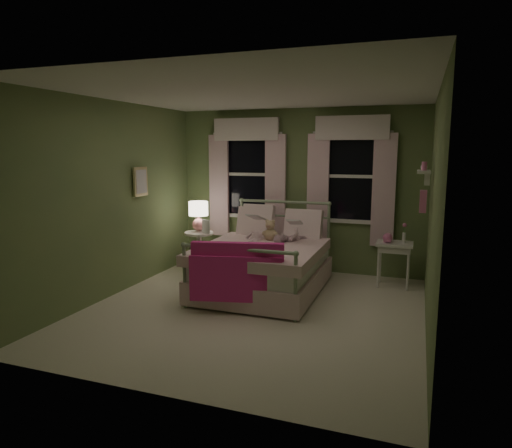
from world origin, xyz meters
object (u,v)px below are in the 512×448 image
at_px(child_left, 256,216).
at_px(nightstand_right, 394,249).
at_px(nightstand_left, 199,246).
at_px(teddy_bear, 270,232).
at_px(bed, 264,264).
at_px(child_right, 292,220).
at_px(table_lamp, 198,213).

distance_m(child_left, nightstand_right, 2.05).
xyz_separation_m(nightstand_left, nightstand_right, (3.00, 0.20, 0.13)).
height_order(child_left, nightstand_left, child_left).
bearing_deg(nightstand_left, teddy_bear, -14.35).
relative_size(child_left, teddy_bear, 2.65).
xyz_separation_m(bed, child_right, (0.29, 0.43, 0.57)).
distance_m(nightstand_left, table_lamp, 0.54).
distance_m(bed, nightstand_right, 1.89).
xyz_separation_m(child_right, nightstand_right, (1.41, 0.37, -0.40)).
distance_m(bed, child_left, 0.80).
bearing_deg(nightstand_left, table_lamp, 0.00).
bearing_deg(table_lamp, bed, -25.01).
bearing_deg(table_lamp, nightstand_left, 180.00).
bearing_deg(bed, table_lamp, 154.99).
height_order(nightstand_left, nightstand_right, same).
bearing_deg(teddy_bear, table_lamp, 165.65).
xyz_separation_m(child_left, table_lamp, (-1.03, 0.18, -0.03)).
height_order(table_lamp, nightstand_right, table_lamp).
bearing_deg(bed, nightstand_left, 154.99).
bearing_deg(nightstand_left, bed, -25.01).
height_order(child_right, table_lamp, child_right).
bearing_deg(child_left, teddy_bear, 136.70).
height_order(nightstand_left, table_lamp, table_lamp).
height_order(bed, child_left, child_left).
distance_m(child_left, table_lamp, 1.05).
xyz_separation_m(child_left, child_right, (0.56, 0.00, -0.04)).
relative_size(child_left, child_right, 1.09).
bearing_deg(child_right, child_left, 24.30).
distance_m(teddy_bear, nightstand_left, 1.41).
bearing_deg(child_left, nightstand_left, -23.55).
relative_size(child_right, table_lamp, 1.60).
distance_m(nightstand_left, nightstand_right, 3.01).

